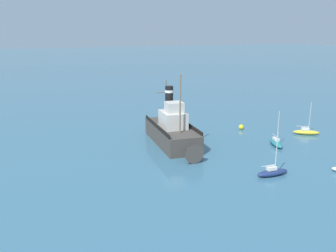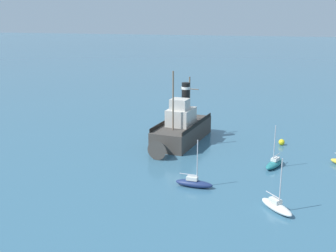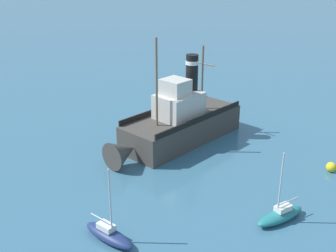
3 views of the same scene
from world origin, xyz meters
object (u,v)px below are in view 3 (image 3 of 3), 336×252
sailboat_teal (280,215)px  old_tugboat (178,123)px  sailboat_navy (109,234)px  mooring_buoy (331,167)px

sailboat_teal → old_tugboat: bearing=-26.4°
old_tugboat → sailboat_navy: size_ratio=3.00×
mooring_buoy → old_tugboat: bearing=10.9°
sailboat_teal → sailboat_navy: bearing=47.3°
old_tugboat → mooring_buoy: (-13.06, -2.51, -1.43)m
sailboat_navy → sailboat_teal: (-7.42, -8.04, 0.00)m
sailboat_teal → mooring_buoy: sailboat_teal is taller
sailboat_navy → sailboat_teal: size_ratio=1.00×
old_tugboat → sailboat_teal: (-12.51, 6.22, -1.40)m
sailboat_navy → mooring_buoy: size_ratio=6.15×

